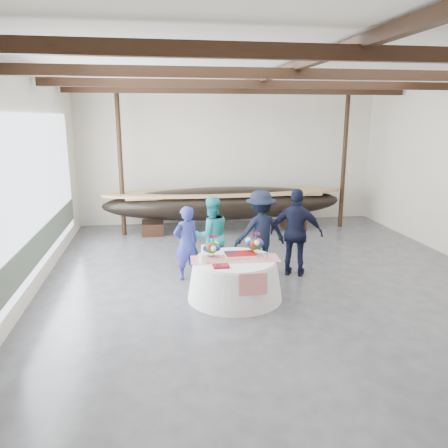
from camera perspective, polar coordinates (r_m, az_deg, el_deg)
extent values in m
cube|color=#3D3D42|center=(9.65, 6.65, -7.72)|extent=(10.00, 12.00, 0.01)
cube|color=silver|center=(14.90, 0.70, 8.88)|extent=(10.00, 0.02, 4.50)
cube|color=silver|center=(9.09, -25.02, 4.46)|extent=(0.02, 12.00, 4.50)
cube|color=white|center=(9.04, 7.48, 19.89)|extent=(10.00, 12.00, 0.01)
cube|color=black|center=(5.75, 17.81, 20.47)|extent=(9.80, 0.12, 0.18)
cube|color=black|center=(8.06, 9.51, 18.80)|extent=(9.80, 0.12, 0.18)
cube|color=black|center=(10.46, 5.04, 17.73)|extent=(9.80, 0.12, 0.18)
cube|color=black|center=(12.90, 2.27, 17.01)|extent=(9.80, 0.12, 0.18)
cube|color=black|center=(9.03, 7.46, 19.14)|extent=(0.15, 11.76, 0.15)
cylinder|color=black|center=(13.38, -13.38, 7.96)|extent=(0.14, 0.14, 4.50)
cylinder|color=black|center=(14.62, 15.43, 8.30)|extent=(0.14, 0.14, 4.50)
cube|color=silver|center=(10.07, -23.09, 3.99)|extent=(0.02, 7.00, 3.20)
cube|color=#596654|center=(10.29, -22.46, -2.05)|extent=(0.02, 7.00, 0.60)
cube|color=black|center=(13.69, -9.28, -0.49)|extent=(0.66, 0.85, 0.38)
cube|color=black|center=(14.37, 9.01, 0.19)|extent=(0.66, 0.85, 0.38)
ellipsoid|color=black|center=(13.70, 0.09, 2.72)|extent=(7.52, 1.50, 1.03)
cube|color=#9E7A4C|center=(13.65, 0.09, 3.88)|extent=(6.02, 0.99, 0.06)
cone|color=white|center=(8.75, 1.43, -7.19)|extent=(1.88, 1.88, 0.78)
cylinder|color=white|center=(8.62, 1.44, -4.71)|extent=(1.60, 1.60, 0.04)
cube|color=red|center=(8.61, 1.44, -4.57)|extent=(1.77, 0.65, 0.01)
cube|color=white|center=(8.72, 2.14, -4.11)|extent=(0.60, 0.40, 0.07)
cylinder|color=white|center=(8.35, -2.68, -4.51)|extent=(0.18, 0.18, 0.19)
cylinder|color=white|center=(8.80, -2.42, -3.47)|extent=(0.18, 0.18, 0.21)
cube|color=maroon|center=(8.16, -0.39, -5.52)|extent=(0.30, 0.24, 0.03)
cone|color=silver|center=(8.60, 5.50, -4.24)|extent=(0.09, 0.09, 0.12)
imported|color=navy|center=(9.65, -4.94, -2.48)|extent=(0.71, 0.60, 1.65)
imported|color=teal|center=(9.95, -1.69, -1.51)|extent=(0.98, 0.82, 1.79)
imported|color=black|center=(10.05, 4.77, -1.02)|extent=(1.34, 0.91, 1.92)
imported|color=black|center=(9.93, 9.43, -1.13)|extent=(1.26, 0.94, 1.99)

